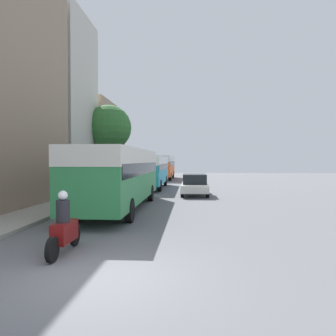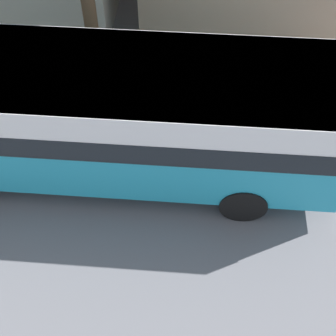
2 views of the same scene
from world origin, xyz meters
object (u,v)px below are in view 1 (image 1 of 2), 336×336
bus_lead (120,171)px  bus_following (150,168)px  pedestrian_near_curb (144,171)px  car_crossing (195,184)px  motorcycle_behind_lead (64,229)px  bus_third_in_line (163,164)px

bus_lead → bus_following: bearing=90.3°
pedestrian_near_curb → car_crossing: bearing=-73.1°
bus_lead → car_crossing: (3.93, 7.07, -1.22)m
motorcycle_behind_lead → bus_lead: bearing=91.5°
bus_following → pedestrian_near_curb: bearing=99.8°
pedestrian_near_curb → bus_third_in_line: bearing=-43.8°
bus_third_in_line → pedestrian_near_curb: bus_third_in_line is taller
bus_third_in_line → pedestrian_near_curb: bearing=136.2°
bus_lead → bus_following: size_ratio=1.16×
bus_lead → pedestrian_near_curb: (-3.06, 30.05, -0.96)m
bus_lead → bus_following: (-0.06, 12.75, -0.15)m
bus_following → bus_third_in_line: (0.02, 14.41, 0.18)m
motorcycle_behind_lead → pedestrian_near_curb: 38.28m
bus_lead → pedestrian_near_curb: size_ratio=6.59×
bus_third_in_line → motorcycle_behind_lead: (0.25, -35.25, -1.36)m
bus_third_in_line → car_crossing: bus_third_in_line is taller
bus_third_in_line → car_crossing: size_ratio=2.43×
bus_following → pedestrian_near_curb: bus_following is taller
car_crossing → pedestrian_near_curb: size_ratio=2.55×
car_crossing → pedestrian_near_curb: (-6.99, 22.98, 0.25)m
bus_following → bus_lead: bearing=-89.7°
bus_lead → bus_third_in_line: size_ratio=1.06×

